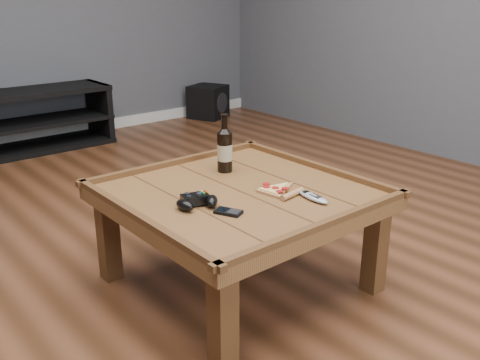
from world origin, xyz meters
TOP-DOWN VIEW (x-y plane):
  - ground at (0.00, 0.00)m, footprint 6.00×6.00m
  - baseboard at (0.00, 2.99)m, footprint 5.00×0.02m
  - coffee_table at (0.00, 0.00)m, footprint 1.03×1.03m
  - media_console at (0.00, 2.75)m, footprint 1.40×0.45m
  - beer_bottle at (0.12, 0.24)m, footprint 0.07×0.07m
  - game_controller at (-0.24, -0.03)m, footprint 0.18×0.15m
  - pizza_slice at (0.11, -0.12)m, footprint 0.18×0.26m
  - smartphone at (-0.19, -0.16)m, footprint 0.09×0.12m
  - remote_control at (0.17, -0.27)m, footprint 0.06×0.16m
  - subwoofer at (1.90, 2.80)m, footprint 0.44×0.44m

SIDE VIEW (x-z plane):
  - ground at x=0.00m, z-range 0.00..0.00m
  - baseboard at x=0.00m, z-range 0.00..0.10m
  - subwoofer at x=1.90m, z-range 0.00..0.33m
  - media_console at x=0.00m, z-range 0.00..0.50m
  - coffee_table at x=0.00m, z-range 0.15..0.63m
  - smartphone at x=-0.19m, z-range 0.45..0.46m
  - pizza_slice at x=0.11m, z-range 0.45..0.47m
  - remote_control at x=0.17m, z-range 0.45..0.47m
  - game_controller at x=-0.24m, z-range 0.45..0.50m
  - beer_bottle at x=0.12m, z-range 0.42..0.70m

